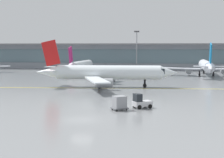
# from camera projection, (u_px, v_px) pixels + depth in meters

# --- Properties ---
(ground_plane) EXTENTS (400.00, 400.00, 0.00)m
(ground_plane) POSITION_uv_depth(u_px,v_px,m) (81.00, 120.00, 41.20)
(ground_plane) COLOR gray
(taxiway_centreline_stripe) EXTENTS (109.52, 10.99, 0.01)m
(taxiway_centreline_stripe) POSITION_uv_depth(u_px,v_px,m) (107.00, 88.00, 71.74)
(taxiway_centreline_stripe) COLOR yellow
(taxiway_centreline_stripe) RESTS_ON ground_plane
(terminal_concourse) EXTENTS (183.12, 11.00, 9.60)m
(terminal_concourse) POSITION_uv_depth(u_px,v_px,m) (140.00, 56.00, 129.62)
(terminal_concourse) COLOR #8C939E
(terminal_concourse) RESTS_ON ground_plane
(gate_airplane_1) EXTENTS (24.29, 26.12, 8.66)m
(gate_airplane_1) POSITION_uv_depth(u_px,v_px,m) (81.00, 65.00, 109.55)
(gate_airplane_1) COLOR white
(gate_airplane_1) RESTS_ON ground_plane
(gate_airplane_2) EXTENTS (26.94, 28.91, 9.59)m
(gate_airplane_2) POSITION_uv_depth(u_px,v_px,m) (206.00, 66.00, 101.00)
(gate_airplane_2) COLOR silver
(gate_airplane_2) RESTS_ON ground_plane
(taxiing_regional_jet) EXTENTS (30.44, 28.17, 10.08)m
(taxiing_regional_jet) POSITION_uv_depth(u_px,v_px,m) (107.00, 73.00, 73.44)
(taxiing_regional_jet) COLOR white
(taxiing_regional_jet) RESTS_ON ground_plane
(baggage_tug) EXTENTS (2.94, 2.63, 2.10)m
(baggage_tug) POSITION_uv_depth(u_px,v_px,m) (141.00, 102.00, 48.71)
(baggage_tug) COLOR silver
(baggage_tug) RESTS_ON ground_plane
(cargo_dolly_lead) EXTENTS (2.64, 2.50, 1.94)m
(cargo_dolly_lead) POSITION_uv_depth(u_px,v_px,m) (119.00, 102.00, 47.28)
(cargo_dolly_lead) COLOR #595B60
(cargo_dolly_lead) RESTS_ON ground_plane
(apron_light_mast_1) EXTENTS (1.80, 0.36, 13.99)m
(apron_light_mast_1) POSITION_uv_depth(u_px,v_px,m) (137.00, 49.00, 122.34)
(apron_light_mast_1) COLOR gray
(apron_light_mast_1) RESTS_ON ground_plane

